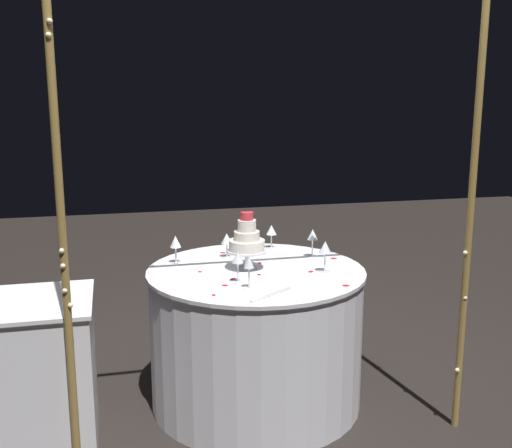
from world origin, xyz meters
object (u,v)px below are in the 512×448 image
object	(u,v)px
cake_knife	(269,295)
wine_glass_0	(238,259)
wine_glass_3	(176,243)
tiered_cake	(247,240)
wine_glass_2	(249,264)
wine_glass_6	(325,248)
wine_glass_5	(313,236)
wine_glass_4	(271,231)
main_table	(256,336)
side_table	(36,373)
wine_glass_1	(227,240)
decorative_arch	(283,135)

from	to	relation	value
cake_knife	wine_glass_0	bearing A→B (deg)	-67.93
wine_glass_0	wine_glass_3	xyz separation A→B (m)	(0.27, -0.46, -0.01)
tiered_cake	wine_glass_2	bearing A→B (deg)	78.99
wine_glass_3	wine_glass_6	distance (m)	0.86
wine_glass_2	wine_glass_5	size ratio (longest dim) A/B	0.99
wine_glass_4	wine_glass_5	xyz separation A→B (m)	(-0.18, 0.27, 0.02)
main_table	cake_knife	xyz separation A→B (m)	(0.05, 0.46, 0.40)
side_table	cake_knife	size ratio (longest dim) A/B	2.98
wine_glass_6	side_table	bearing A→B (deg)	1.33
main_table	wine_glass_3	world-z (taller)	wine_glass_3
wine_glass_6	wine_glass_2	bearing A→B (deg)	21.88
main_table	wine_glass_5	bearing A→B (deg)	-155.39
wine_glass_4	cake_knife	bearing A→B (deg)	74.29
tiered_cake	wine_glass_4	bearing A→B (deg)	-120.98
main_table	wine_glass_1	xyz separation A→B (m)	(0.11, -0.29, 0.50)
wine_glass_5	cake_knife	world-z (taller)	wine_glass_5
tiered_cake	wine_glass_6	bearing A→B (deg)	158.57
main_table	tiered_cake	world-z (taller)	tiered_cake
decorative_arch	cake_knife	bearing A→B (deg)	-53.59
wine_glass_4	cake_knife	size ratio (longest dim) A/B	0.58
side_table	wine_glass_3	distance (m)	1.01
decorative_arch	wine_glass_4	size ratio (longest dim) A/B	16.47
decorative_arch	wine_glass_4	bearing A→B (deg)	-102.09
wine_glass_4	wine_glass_3	bearing A→B (deg)	18.33
decorative_arch	wine_glass_2	bearing A→B (deg)	-60.84
decorative_arch	wine_glass_1	distance (m)	1.06
tiered_cake	wine_glass_4	world-z (taller)	tiered_cake
tiered_cake	wine_glass_1	bearing A→B (deg)	-76.86
main_table	wine_glass_3	distance (m)	0.71
side_table	wine_glass_2	xyz separation A→B (m)	(-1.06, 0.15, 0.54)
wine_glass_2	decorative_arch	bearing A→B (deg)	119.16
decorative_arch	wine_glass_5	world-z (taller)	decorative_arch
wine_glass_4	wine_glass_0	bearing A→B (deg)	61.74
wine_glass_1	wine_glass_4	distance (m)	0.35
wine_glass_1	wine_glass_5	distance (m)	0.51
tiered_cake	wine_glass_6	world-z (taller)	tiered_cake
side_table	wine_glass_1	size ratio (longest dim) A/B	5.17
main_table	wine_glass_1	bearing A→B (deg)	-69.75
wine_glass_5	wine_glass_1	bearing A→B (deg)	-13.01
side_table	wine_glass_0	world-z (taller)	wine_glass_0
wine_glass_0	wine_glass_3	bearing A→B (deg)	-59.26
side_table	wine_glass_4	bearing A→B (deg)	-155.91
main_table	wine_glass_1	world-z (taller)	wine_glass_1
main_table	tiered_cake	xyz separation A→B (m)	(0.05, -0.03, 0.56)
wine_glass_3	wine_glass_5	xyz separation A→B (m)	(-0.81, 0.06, 0.01)
wine_glass_0	wine_glass_2	world-z (taller)	wine_glass_2
wine_glass_4	wine_glass_5	world-z (taller)	wine_glass_5
wine_glass_1	wine_glass_5	size ratio (longest dim) A/B	0.86
decorative_arch	wine_glass_3	world-z (taller)	decorative_arch
wine_glass_1	wine_glass_4	bearing A→B (deg)	-153.77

